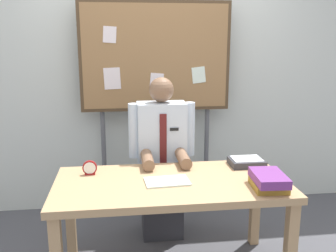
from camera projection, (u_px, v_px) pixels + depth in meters
name	position (u px, v px, depth m)	size (l,w,h in m)	color
back_wall	(154.00, 73.00, 3.72)	(6.40, 0.08, 2.70)	silver
desk	(171.00, 193.00, 2.65)	(1.61, 0.78, 0.72)	tan
person	(162.00, 165.00, 3.22)	(0.55, 0.56, 1.38)	#2D2D33
bulletin_board	(156.00, 60.00, 3.49)	(1.39, 0.09, 2.02)	#4C3823
book_stack	(269.00, 181.00, 2.49)	(0.23, 0.31, 0.10)	olive
open_notebook	(167.00, 181.00, 2.61)	(0.30, 0.19, 0.01)	silver
desk_clock	(90.00, 168.00, 2.75)	(0.10, 0.04, 0.10)	maroon
paper_tray	(247.00, 162.00, 2.95)	(0.26, 0.20, 0.06)	#333338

